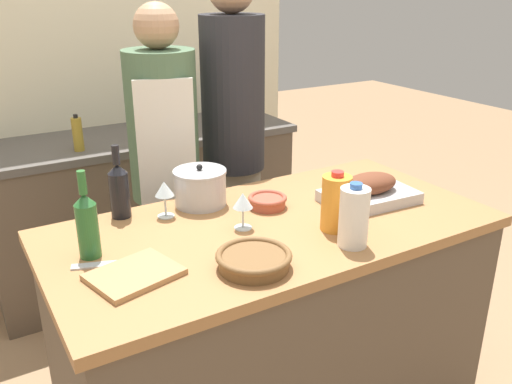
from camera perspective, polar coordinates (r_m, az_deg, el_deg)
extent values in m
cube|color=brown|center=(2.19, 1.66, -14.64)|extent=(1.55, 0.78, 0.87)
cube|color=#A37042|center=(1.95, 1.80, -3.84)|extent=(1.60, 0.80, 0.04)
cube|color=brown|center=(3.32, -11.61, -1.85)|extent=(1.73, 0.58, 0.86)
cube|color=#56514C|center=(3.18, -12.21, 5.64)|extent=(1.78, 0.60, 0.04)
cube|color=beige|center=(3.43, -14.73, 13.31)|extent=(2.28, 0.10, 2.55)
cube|color=#BCBCC1|center=(2.16, 11.81, -0.49)|extent=(0.37, 0.25, 0.04)
ellipsoid|color=brown|center=(2.14, 11.92, 0.88)|extent=(0.24, 0.15, 0.08)
cylinder|color=brown|center=(1.65, -0.23, -7.35)|extent=(0.21, 0.21, 0.04)
torus|color=brown|center=(1.64, -0.23, -6.69)|extent=(0.23, 0.23, 0.02)
cube|color=#AD7F51|center=(1.64, -12.67, -8.45)|extent=(0.29, 0.25, 0.02)
cylinder|color=#B7B7BC|center=(2.09, -5.88, 0.34)|extent=(0.20, 0.20, 0.13)
cylinder|color=#B7B7BC|center=(2.07, -5.96, 2.14)|extent=(0.20, 0.20, 0.01)
sphere|color=black|center=(2.06, -5.98, 2.61)|extent=(0.02, 0.02, 0.02)
cylinder|color=#A84C38|center=(2.07, 1.22, -1.13)|extent=(0.14, 0.14, 0.04)
torus|color=#A84C38|center=(2.06, 1.22, -0.64)|extent=(0.15, 0.15, 0.02)
cylinder|color=orange|center=(1.88, 8.41, -1.17)|extent=(0.10, 0.10, 0.20)
cylinder|color=red|center=(1.84, 8.59, 1.89)|extent=(0.04, 0.04, 0.02)
cylinder|color=white|center=(1.78, 10.26, -2.64)|extent=(0.10, 0.10, 0.20)
cylinder|color=#3360B2|center=(1.73, 10.49, 0.64)|extent=(0.04, 0.04, 0.02)
cylinder|color=black|center=(2.03, -14.15, -0.31)|extent=(0.07, 0.07, 0.17)
cone|color=black|center=(1.99, -14.41, 2.39)|extent=(0.07, 0.07, 0.03)
cylinder|color=black|center=(1.98, -14.55, 3.80)|extent=(0.03, 0.03, 0.07)
cylinder|color=#28662D|center=(1.76, -17.26, -3.91)|extent=(0.07, 0.07, 0.18)
cone|color=#28662D|center=(1.72, -17.64, -0.73)|extent=(0.07, 0.07, 0.03)
cylinder|color=#28662D|center=(1.70, -17.85, 0.96)|extent=(0.03, 0.03, 0.07)
cylinder|color=silver|center=(1.91, -1.37, -3.77)|extent=(0.06, 0.06, 0.00)
cylinder|color=silver|center=(1.89, -1.38, -2.69)|extent=(0.01, 0.01, 0.07)
cone|color=silver|center=(1.86, -1.40, -0.88)|extent=(0.07, 0.07, 0.05)
cylinder|color=silver|center=(2.03, -9.45, -2.50)|extent=(0.06, 0.06, 0.00)
cylinder|color=silver|center=(2.01, -9.52, -1.42)|extent=(0.01, 0.01, 0.08)
cone|color=silver|center=(1.98, -9.64, 0.35)|extent=(0.07, 0.07, 0.05)
cube|color=#B7B7BC|center=(1.73, -16.02, -7.37)|extent=(0.18, 0.09, 0.01)
cube|color=black|center=(1.72, -11.32, -7.06)|extent=(0.11, 0.06, 0.01)
cylinder|color=#B28E2D|center=(2.91, -18.26, 5.77)|extent=(0.05, 0.05, 0.17)
cylinder|color=black|center=(2.89, -18.48, 7.58)|extent=(0.02, 0.02, 0.02)
cylinder|color=maroon|center=(3.35, -2.44, 9.04)|extent=(0.06, 0.06, 0.20)
cylinder|color=black|center=(3.33, -2.47, 10.88)|extent=(0.03, 0.03, 0.02)
cylinder|color=#332D28|center=(3.24, -2.59, 8.59)|extent=(0.06, 0.06, 0.20)
cylinder|color=black|center=(3.22, -2.63, 10.46)|extent=(0.03, 0.03, 0.02)
cube|color=beige|center=(2.71, -8.83, -8.13)|extent=(0.29, 0.24, 0.79)
cylinder|color=#4C6B4C|center=(2.44, -9.80, 6.87)|extent=(0.31, 0.31, 0.66)
sphere|color=tan|center=(2.37, -10.47, 16.86)|extent=(0.19, 0.19, 0.19)
cube|color=silver|center=(2.35, -9.21, 1.56)|extent=(0.24, 0.09, 0.84)
cube|color=beige|center=(2.84, -2.21, -5.55)|extent=(0.28, 0.24, 0.86)
cylinder|color=#28282D|center=(2.58, -2.46, 10.24)|extent=(0.30, 0.30, 0.72)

